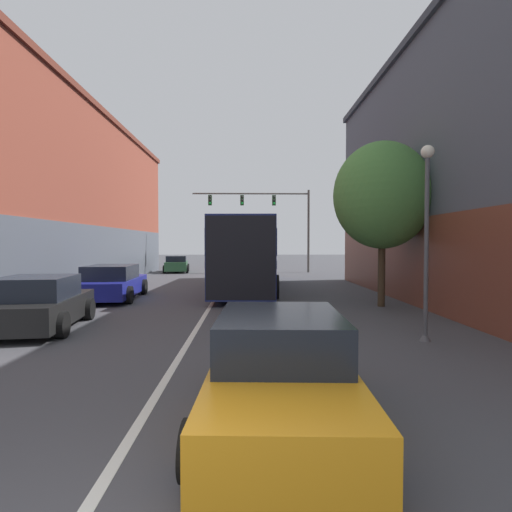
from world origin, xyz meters
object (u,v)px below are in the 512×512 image
parked_car_left_far (38,304)px  parked_car_left_mid (177,264)px  traffic_signal_gantry (269,210)px  street_tree_near (382,196)px  bus (248,252)px  parked_car_left_near (112,283)px  street_lamp (427,231)px  hatchback_foreground (281,372)px

parked_car_left_far → parked_car_left_mid: bearing=-6.6°
traffic_signal_gantry → street_tree_near: bearing=-79.6°
parked_car_left_mid → traffic_signal_gantry: bearing=-99.5°
bus → street_tree_near: 8.04m
bus → parked_car_left_far: 11.25m
parked_car_left_mid → bus: bearing=-160.8°
parked_car_left_far → parked_car_left_near: bearing=-7.1°
bus → street_lamp: size_ratio=2.84×
street_tree_near → parked_car_left_far: bearing=-160.4°
traffic_signal_gantry → street_lamp: bearing=-83.7°
bus → parked_car_left_near: bus is taller
traffic_signal_gantry → parked_car_left_mid: bearing=177.7°
street_lamp → street_tree_near: size_ratio=0.77×
bus → parked_car_left_mid: bus is taller
parked_car_left_mid → traffic_signal_gantry: traffic_signal_gantry is taller
parked_car_left_near → traffic_signal_gantry: bearing=-29.3°
hatchback_foreground → street_lamp: 5.91m
bus → traffic_signal_gantry: (1.70, 11.14, 3.02)m
parked_car_left_near → parked_car_left_far: 5.75m
hatchback_foreground → traffic_signal_gantry: bearing=-0.4°
parked_car_left_far → traffic_signal_gantry: bearing=-26.2°
bus → parked_car_left_near: size_ratio=2.72×
hatchback_foreground → traffic_signal_gantry: (1.26, 26.46, 4.25)m
parked_car_left_near → traffic_signal_gantry: traffic_signal_gantry is taller
parked_car_left_far → traffic_signal_gantry: 22.48m
parked_car_left_mid → street_lamp: bearing=-163.6°
hatchback_foreground → parked_car_left_near: (-5.97, 11.34, 0.03)m
bus → traffic_signal_gantry: traffic_signal_gantry is taller
hatchback_foreground → street_lamp: size_ratio=0.88×
bus → parked_car_left_near: (-5.52, -3.98, -1.20)m
parked_car_left_mid → traffic_signal_gantry: size_ratio=0.43×
traffic_signal_gantry → street_lamp: 22.56m
parked_car_left_near → parked_car_left_far: (-0.01, -5.75, -0.00)m
hatchback_foreground → parked_car_left_mid: hatchback_foreground is taller
street_lamp → parked_car_left_far: bearing=171.6°
parked_car_left_mid → street_tree_near: (10.54, -17.47, 3.37)m
traffic_signal_gantry → street_tree_near: (3.16, -17.18, -0.89)m
bus → street_tree_near: street_tree_near is taller
parked_car_left_near → parked_car_left_far: parked_car_left_far is taller
parked_car_left_far → traffic_signal_gantry: (7.23, 20.87, 4.22)m
bus → parked_car_left_mid: size_ratio=3.23×
parked_car_left_near → street_lamp: size_ratio=1.04×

